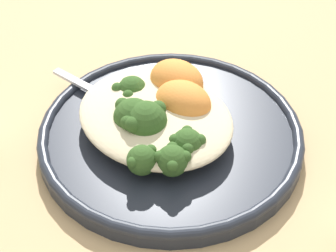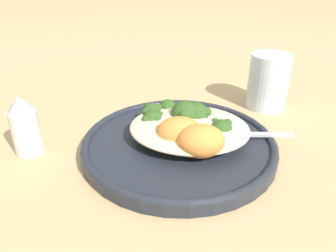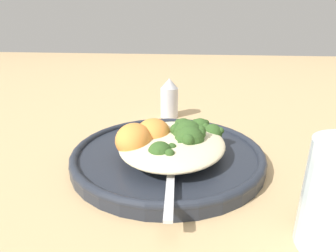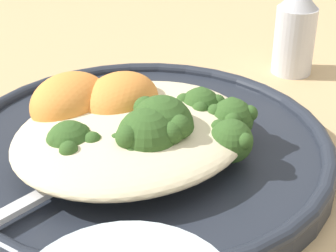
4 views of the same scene
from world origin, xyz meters
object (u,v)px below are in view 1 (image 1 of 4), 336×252
plate (168,137)px  sweet_potato_chunk_2 (180,89)px  broccoli_stalk_6 (187,139)px  broccoli_stalk_2 (137,118)px  sweet_potato_chunk_1 (183,102)px  quinoa_mound (155,116)px  broccoli_stalk_1 (140,117)px  broccoli_stalk_3 (149,122)px  broccoli_stalk_4 (153,150)px  spoon (112,99)px  broccoli_stalk_5 (176,149)px  broccoli_stalk_0 (140,97)px  sweet_potato_chunk_0 (177,80)px

plate → sweet_potato_chunk_2: 0.06m
plate → broccoli_stalk_6: bearing=-12.2°
broccoli_stalk_2 → sweet_potato_chunk_1: bearing=-169.7°
plate → quinoa_mound: (-0.01, -0.00, 0.02)m
broccoli_stalk_1 → broccoli_stalk_3: broccoli_stalk_3 is taller
broccoli_stalk_4 → spoon: 0.10m
broccoli_stalk_3 → broccoli_stalk_4: bearing=66.9°
broccoli_stalk_5 → broccoli_stalk_0: bearing=-141.9°
sweet_potato_chunk_1 → sweet_potato_chunk_2: 0.03m
broccoli_stalk_0 → broccoli_stalk_3: broccoli_stalk_3 is taller
broccoli_stalk_5 → sweet_potato_chunk_0: sweet_potato_chunk_0 is taller
broccoli_stalk_5 → spoon: 0.11m
quinoa_mound → broccoli_stalk_3: (0.01, -0.02, 0.01)m
spoon → broccoli_stalk_2: bearing=159.1°
broccoli_stalk_2 → sweet_potato_chunk_0: bearing=-141.2°
quinoa_mound → broccoli_stalk_1: 0.02m
quinoa_mound → broccoli_stalk_2: size_ratio=2.15×
broccoli_stalk_2 → broccoli_stalk_3: broccoli_stalk_3 is taller
broccoli_stalk_0 → broccoli_stalk_5: broccoli_stalk_0 is taller
broccoli_stalk_0 → quinoa_mound: bearing=146.8°
sweet_potato_chunk_2 → broccoli_stalk_5: bearing=-48.0°
quinoa_mound → broccoli_stalk_5: 0.05m
sweet_potato_chunk_0 → sweet_potato_chunk_1: (0.03, -0.02, -0.00)m
plate → sweet_potato_chunk_1: (-0.00, 0.03, 0.03)m
sweet_potato_chunk_2 → broccoli_stalk_1: bearing=-87.7°
sweet_potato_chunk_0 → spoon: sweet_potato_chunk_0 is taller
plate → spoon: (-0.07, -0.01, 0.01)m
broccoli_stalk_3 → sweet_potato_chunk_2: bearing=-148.1°
broccoli_stalk_4 → sweet_potato_chunk_2: bearing=-164.8°
sweet_potato_chunk_0 → quinoa_mound: bearing=-69.6°
broccoli_stalk_0 → sweet_potato_chunk_2: 0.05m
quinoa_mound → broccoli_stalk_6: (0.05, -0.00, 0.00)m
broccoli_stalk_0 → broccoli_stalk_3: size_ratio=0.97×
plate → broccoli_stalk_3: bearing=-102.8°
sweet_potato_chunk_0 → spoon: 0.07m
broccoli_stalk_2 → broccoli_stalk_0: bearing=-109.1°
broccoli_stalk_6 → sweet_potato_chunk_1: size_ratio=1.14×
broccoli_stalk_3 → broccoli_stalk_5: (0.04, -0.00, -0.01)m
sweet_potato_chunk_2 → broccoli_stalk_6: bearing=-40.8°
broccoli_stalk_3 → sweet_potato_chunk_2: size_ratio=1.98×
broccoli_stalk_0 → broccoli_stalk_1: broccoli_stalk_0 is taller
broccoli_stalk_6 → spoon: 0.11m
broccoli_stalk_0 → broccoli_stalk_6: same height
quinoa_mound → sweet_potato_chunk_0: size_ratio=2.77×
broccoli_stalk_1 → broccoli_stalk_2: bearing=62.9°
quinoa_mound → broccoli_stalk_2: 0.02m
plate → sweet_potato_chunk_0: size_ratio=4.49×
quinoa_mound → broccoli_stalk_5: size_ratio=1.78×
sweet_potato_chunk_2 → spoon: sweet_potato_chunk_2 is taller
spoon → broccoli_stalk_1: bearing=167.0°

